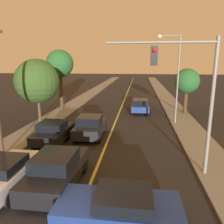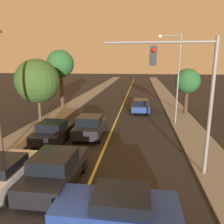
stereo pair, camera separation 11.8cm
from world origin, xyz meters
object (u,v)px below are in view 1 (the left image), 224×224
object	(u,v)px
car_far_oncoming	(140,105)
tree_left_near	(37,81)
car_near_lane_front	(57,170)
car_crossing_right	(119,209)
car_outer_lane_second	(53,132)
tree_right_near	(187,81)
car_near_lane_second	(90,126)
car_outer_lane_front	(5,173)
traffic_signal_mast	(188,84)
streetlamp_right	(173,68)
tree_left_far	(60,64)

from	to	relation	value
car_far_oncoming	tree_left_near	xyz separation A→B (m)	(-9.10, -6.73, 3.25)
car_near_lane_front	car_crossing_right	xyz separation A→B (m)	(3.10, -2.23, -0.10)
car_outer_lane_second	tree_right_near	bearing A→B (deg)	42.99
car_near_lane_second	car_outer_lane_front	xyz separation A→B (m)	(-2.31, -7.39, -0.10)
car_crossing_right	tree_right_near	distance (m)	18.96
traffic_signal_mast	car_near_lane_second	bearing A→B (deg)	139.84
car_near_lane_second	streetlamp_right	distance (m)	9.05
car_outer_lane_front	tree_right_near	bearing A→B (deg)	55.41
car_near_lane_second	tree_left_near	xyz separation A→B (m)	(-5.27, 2.54, 3.17)
car_near_lane_second	car_far_oncoming	world-z (taller)	car_near_lane_second
car_crossing_right	tree_left_far	bearing A→B (deg)	25.17
tree_left_near	tree_right_near	size ratio (longest dim) A/B	1.20
tree_left_near	traffic_signal_mast	bearing A→B (deg)	-34.01
car_crossing_right	tree_left_near	bearing A→B (deg)	35.42
car_near_lane_front	streetlamp_right	xyz separation A→B (m)	(6.63, 11.41, 4.28)
car_outer_lane_second	car_far_oncoming	size ratio (longest dim) A/B	0.83
car_near_lane_front	streetlamp_right	world-z (taller)	streetlamp_right
car_outer_lane_second	streetlamp_right	xyz separation A→B (m)	(8.94, 6.09, 4.30)
car_outer_lane_second	tree_left_far	xyz separation A→B (m)	(-3.35, 11.08, 4.56)
car_crossing_right	streetlamp_right	xyz separation A→B (m)	(3.53, 13.65, 4.38)
traffic_signal_mast	streetlamp_right	distance (m)	9.50
tree_left_near	car_outer_lane_second	bearing A→B (deg)	-54.91
car_outer_lane_front	traffic_signal_mast	bearing A→B (deg)	15.87
car_outer_lane_front	tree_left_near	xyz separation A→B (m)	(-2.96, 9.94, 3.27)
car_outer_lane_front	tree_left_far	size ratio (longest dim) A/B	0.60
traffic_signal_mast	car_near_lane_front	bearing A→B (deg)	-161.93
car_outer_lane_front	car_far_oncoming	distance (m)	17.77
car_near_lane_front	tree_right_near	bearing A→B (deg)	60.77
car_near_lane_front	tree_right_near	world-z (taller)	tree_right_near
car_far_oncoming	tree_right_near	xyz separation A→B (m)	(4.92, -0.63, 2.85)
streetlamp_right	car_crossing_right	bearing A→B (deg)	-104.49
car_near_lane_front	car_near_lane_second	xyz separation A→B (m)	(0.00, 6.99, -0.01)
tree_left_near	tree_left_far	size ratio (longest dim) A/B	0.84
car_outer_lane_second	tree_left_far	distance (m)	12.44
car_far_oncoming	car_outer_lane_front	bearing A→B (deg)	69.77
traffic_signal_mast	streetlamp_right	world-z (taller)	streetlamp_right
car_outer_lane_second	car_crossing_right	world-z (taller)	car_outer_lane_second
car_crossing_right	traffic_signal_mast	xyz separation A→B (m)	(2.87, 4.18, 3.91)
car_near_lane_second	car_outer_lane_front	size ratio (longest dim) A/B	0.98
car_far_oncoming	car_crossing_right	xyz separation A→B (m)	(-0.73, -18.50, -0.01)
traffic_signal_mast	streetlamp_right	xyz separation A→B (m)	(0.66, 9.47, 0.47)
tree_right_near	car_near_lane_front	bearing A→B (deg)	-119.23
tree_right_near	tree_left_far	bearing A→B (deg)	176.95
tree_left_near	car_near_lane_second	bearing A→B (deg)	-25.78
car_outer_lane_front	car_outer_lane_second	world-z (taller)	car_outer_lane_second
streetlamp_right	car_far_oncoming	bearing A→B (deg)	119.95
car_outer_lane_front	car_crossing_right	xyz separation A→B (m)	(5.41, -1.83, 0.01)
car_near_lane_second	tree_left_far	distance (m)	11.89
tree_left_far	tree_right_near	world-z (taller)	tree_left_far
car_near_lane_second	car_outer_lane_front	world-z (taller)	car_near_lane_second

